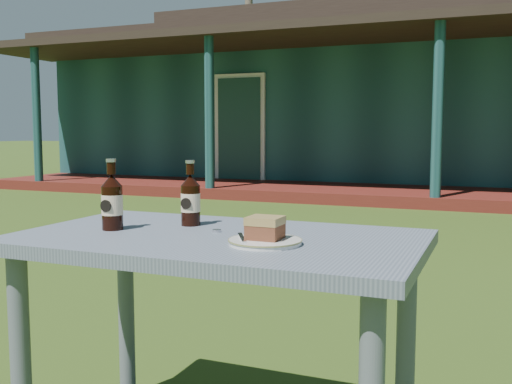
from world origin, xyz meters
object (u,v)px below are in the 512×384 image
at_px(cake_slice, 265,228).
at_px(cola_bottle_near, 191,199).
at_px(cola_bottle_far, 112,201).
at_px(cafe_table, 218,268).
at_px(plate, 265,241).

distance_m(cake_slice, cola_bottle_near, 0.40).
relative_size(cake_slice, cola_bottle_near, 0.43).
height_order(cola_bottle_near, cola_bottle_far, cola_bottle_far).
bearing_deg(cake_slice, cola_bottle_near, 149.02).
relative_size(cola_bottle_near, cola_bottle_far, 0.96).
height_order(cafe_table, cola_bottle_near, cola_bottle_near).
relative_size(cafe_table, cake_slice, 13.04).
bearing_deg(plate, cola_bottle_near, 148.53).
distance_m(plate, cola_bottle_near, 0.41).
distance_m(cafe_table, plate, 0.23).
height_order(plate, cola_bottle_near, cola_bottle_near).
xyz_separation_m(cake_slice, cola_bottle_far, (-0.53, 0.04, 0.04)).
bearing_deg(plate, cafe_table, 155.97).
height_order(cafe_table, cola_bottle_far, cola_bottle_far).
xyz_separation_m(cake_slice, cola_bottle_near, (-0.34, 0.21, 0.04)).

